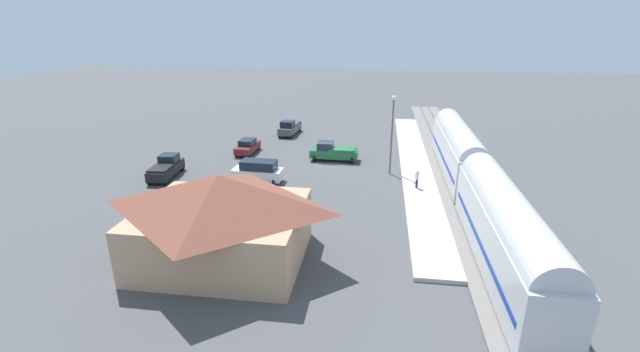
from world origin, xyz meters
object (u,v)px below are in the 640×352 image
object	(u,v)px
suv_white	(258,171)
pickup_charcoal	(290,127)
sedan_maroon	(248,146)
passenger_train	(476,178)
light_pole_near_platform	(392,126)
pedestrian_on_platform	(417,178)
station_building	(221,217)
pickup_green	(333,152)
pickup_black	(166,168)

from	to	relation	value
suv_white	pickup_charcoal	bearing A→B (deg)	-87.49
sedan_maroon	passenger_train	bearing A→B (deg)	150.61
suv_white	light_pole_near_platform	xyz separation A→B (m)	(-12.98, -4.24, 3.97)
pedestrian_on_platform	station_building	bearing A→B (deg)	46.54
station_building	pickup_green	xyz separation A→B (m)	(-4.81, -22.67, -2.09)
station_building	suv_white	xyz separation A→B (m)	(1.78, -14.64, -1.97)
suv_white	light_pole_near_platform	distance (m)	14.22
station_building	sedan_maroon	bearing A→B (deg)	-76.56
pickup_black	station_building	bearing A→B (deg)	127.92
station_building	pedestrian_on_platform	distance (m)	19.89
suv_white	pickup_green	bearing A→B (deg)	-129.33
sedan_maroon	pickup_charcoal	xyz separation A→B (m)	(-3.13, -9.76, 0.15)
passenger_train	suv_white	world-z (taller)	passenger_train
pickup_green	light_pole_near_platform	xyz separation A→B (m)	(-6.39, 3.79, 4.09)
pickup_green	station_building	bearing A→B (deg)	78.03
station_building	suv_white	distance (m)	14.88
sedan_maroon	pedestrian_on_platform	bearing A→B (deg)	153.45
pedestrian_on_platform	pickup_charcoal	bearing A→B (deg)	-50.13
pickup_green	pickup_charcoal	distance (m)	13.39
station_building	pickup_black	world-z (taller)	station_building
pickup_green	light_pole_near_platform	distance (m)	8.48
pickup_charcoal	pickup_black	size ratio (longest dim) A/B	1.00
station_building	pickup_charcoal	xyz separation A→B (m)	(2.62, -33.82, -2.09)
passenger_train	pickup_black	bearing A→B (deg)	-7.77
passenger_train	pickup_green	bearing A→B (deg)	-42.26
sedan_maroon	pickup_black	world-z (taller)	pickup_black
suv_white	light_pole_near_platform	world-z (taller)	light_pole_near_platform
station_building	light_pole_near_platform	world-z (taller)	light_pole_near_platform
passenger_train	sedan_maroon	world-z (taller)	passenger_train
passenger_train	light_pole_near_platform	distance (m)	10.88
passenger_train	pedestrian_on_platform	xyz separation A→B (m)	(4.38, -3.69, -1.58)
pedestrian_on_platform	pickup_black	size ratio (longest dim) A/B	0.31
passenger_train	pickup_black	xyz separation A→B (m)	(29.45, -4.02, -1.83)
pickup_black	light_pole_near_platform	bearing A→B (deg)	-169.55
pickup_charcoal	suv_white	distance (m)	19.20
station_building	light_pole_near_platform	bearing A→B (deg)	-120.68
light_pole_near_platform	pickup_black	bearing A→B (deg)	10.45
station_building	pickup_black	xyz separation A→B (m)	(11.45, -14.70, -2.09)
pedestrian_on_platform	sedan_maroon	xyz separation A→B (m)	(19.37, -9.68, -0.40)
pickup_charcoal	sedan_maroon	bearing A→B (deg)	72.20
pedestrian_on_platform	pickup_black	world-z (taller)	pickup_black
passenger_train	pickup_green	xyz separation A→B (m)	(13.19, -11.99, -1.83)
passenger_train	pickup_black	distance (m)	29.78
passenger_train	sedan_maroon	xyz separation A→B (m)	(23.75, -13.37, -1.98)
pedestrian_on_platform	sedan_maroon	world-z (taller)	pedestrian_on_platform
pedestrian_on_platform	pickup_green	world-z (taller)	pickup_green
suv_white	pickup_black	bearing A→B (deg)	-0.36
pedestrian_on_platform	sedan_maroon	bearing A→B (deg)	-26.55
pickup_black	suv_white	distance (m)	9.68
station_building	sedan_maroon	world-z (taller)	station_building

